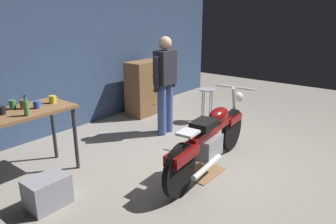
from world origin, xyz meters
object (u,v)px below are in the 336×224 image
object	(u,v)px
mug_blue_enamel	(37,105)
shop_stool	(207,96)
mug_yellow_tall	(53,99)
mug_black_matte	(1,110)
mug_green_speckled	(13,105)
mug_brown_stoneware	(24,104)
motorcycle	(211,138)
bottle	(26,107)
storage_bin	(47,192)
wooden_dresser	(145,88)
person_standing	(165,81)

from	to	relation	value
mug_blue_enamel	shop_stool	bearing A→B (deg)	-9.54
mug_blue_enamel	mug_yellow_tall	xyz separation A→B (m)	(0.25, 0.06, 0.00)
mug_yellow_tall	mug_black_matte	distance (m)	0.64
mug_green_speckled	mug_brown_stoneware	bearing A→B (deg)	-44.82
motorcycle	mug_blue_enamel	bearing A→B (deg)	126.56
mug_blue_enamel	bottle	world-z (taller)	bottle
mug_blue_enamel	mug_yellow_tall	bearing A→B (deg)	13.28
storage_bin	mug_green_speckled	bearing A→B (deg)	78.86
bottle	mug_brown_stoneware	bearing A→B (deg)	68.38
mug_black_matte	mug_brown_stoneware	size ratio (longest dim) A/B	1.01
shop_stool	wooden_dresser	bearing A→B (deg)	107.12
mug_green_speckled	mug_yellow_tall	bearing A→B (deg)	-16.95
person_standing	mug_black_matte	distance (m)	2.56
mug_yellow_tall	person_standing	bearing A→B (deg)	-10.99
motorcycle	mug_yellow_tall	distance (m)	2.14
wooden_dresser	bottle	size ratio (longest dim) A/B	4.56
motorcycle	shop_stool	world-z (taller)	motorcycle
motorcycle	mug_blue_enamel	distance (m)	2.25
shop_stool	mug_green_speckled	world-z (taller)	mug_green_speckled
person_standing	storage_bin	distance (m)	2.66
person_standing	bottle	bearing A→B (deg)	-5.89
shop_stool	mug_yellow_tall	size ratio (longest dim) A/B	5.25
person_standing	mug_brown_stoneware	xyz separation A→B (m)	(-2.25, 0.41, 0.03)
bottle	mug_blue_enamel	bearing A→B (deg)	38.60
mug_blue_enamel	mug_black_matte	distance (m)	0.40
person_standing	wooden_dresser	xyz separation A→B (m)	(0.62, 1.04, -0.38)
motorcycle	bottle	distance (m)	2.30
shop_stool	mug_green_speckled	distance (m)	3.46
mug_green_speckled	person_standing	bearing A→B (deg)	-12.17
person_standing	mug_blue_enamel	distance (m)	2.16
mug_blue_enamel	bottle	distance (m)	0.30
wooden_dresser	mug_black_matte	xyz separation A→B (m)	(-3.15, -0.64, 0.40)
person_standing	mug_brown_stoneware	distance (m)	2.29
person_standing	bottle	distance (m)	2.37
storage_bin	mug_green_speckled	distance (m)	1.21
wooden_dresser	mug_green_speckled	world-z (taller)	wooden_dresser
person_standing	bottle	world-z (taller)	person_standing
mug_yellow_tall	mug_green_speckled	size ratio (longest dim) A/B	1.07
mug_black_matte	storage_bin	bearing A→B (deg)	-89.21
wooden_dresser	mug_brown_stoneware	world-z (taller)	wooden_dresser
motorcycle	shop_stool	distance (m)	1.99
motorcycle	mug_yellow_tall	world-z (taller)	mug_yellow_tall
mug_green_speckled	mug_black_matte	bearing A→B (deg)	-149.50
person_standing	storage_bin	bearing A→B (deg)	6.02
mug_blue_enamel	mug_brown_stoneware	xyz separation A→B (m)	(-0.11, 0.11, 0.01)
mug_black_matte	shop_stool	bearing A→B (deg)	-9.89
wooden_dresser	mug_green_speckled	bearing A→B (deg)	-169.83
shop_stool	mug_yellow_tall	xyz separation A→B (m)	(-2.89, 0.59, 0.45)
mug_green_speckled	mug_brown_stoneware	distance (m)	0.13
mug_yellow_tall	wooden_dresser	bearing A→B (deg)	14.97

